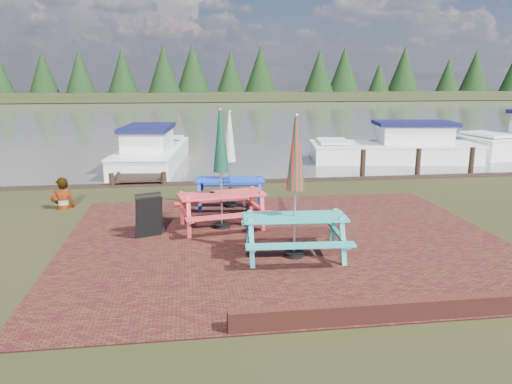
{
  "coord_description": "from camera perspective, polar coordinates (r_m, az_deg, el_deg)",
  "views": [
    {
      "loc": [
        -1.97,
        -8.65,
        3.32
      ],
      "look_at": [
        -0.57,
        1.27,
        1.0
      ],
      "focal_mm": 35.0,
      "sensor_mm": 36.0,
      "label": 1
    }
  ],
  "objects": [
    {
      "name": "jetty",
      "position": [
        20.24,
        -12.28,
        3.63
      ],
      "size": [
        1.76,
        9.08,
        1.0
      ],
      "color": "black",
      "rests_on": "ground"
    },
    {
      "name": "ground",
      "position": [
        9.48,
        4.54,
        -7.52
      ],
      "size": [
        120.0,
        120.0,
        0.0
      ],
      "primitive_type": "plane",
      "color": "black",
      "rests_on": "ground"
    },
    {
      "name": "picnic_table_teal",
      "position": [
        9.24,
        4.46,
        -2.01
      ],
      "size": [
        2.02,
        1.82,
        2.65
      ],
      "rotation": [
        0.0,
        0.0,
        -0.07
      ],
      "color": "teal",
      "rests_on": "ground"
    },
    {
      "name": "far_treeline",
      "position": [
        74.68,
        -6.68,
        12.94
      ],
      "size": [
        120.0,
        10.0,
        8.1
      ],
      "color": "black",
      "rests_on": "ground"
    },
    {
      "name": "boat_jetty",
      "position": [
        20.15,
        -11.84,
        4.32
      ],
      "size": [
        2.93,
        6.66,
        1.87
      ],
      "rotation": [
        0.0,
        0.0,
        -0.11
      ],
      "color": "white",
      "rests_on": "ground"
    },
    {
      "name": "boat_near",
      "position": [
        21.85,
        15.87,
        4.76
      ],
      "size": [
        7.16,
        3.4,
        1.86
      ],
      "rotation": [
        0.0,
        0.0,
        1.42
      ],
      "color": "white",
      "rests_on": "ground"
    },
    {
      "name": "brick_wall",
      "position": [
        8.12,
        23.72,
        -11.13
      ],
      "size": [
        6.21,
        1.79,
        0.3
      ],
      "color": "#4C1E16",
      "rests_on": "ground"
    },
    {
      "name": "water",
      "position": [
        45.82,
        -5.6,
        8.83
      ],
      "size": [
        120.0,
        60.0,
        0.02
      ],
      "primitive_type": "cube",
      "color": "#424038",
      "rests_on": "ground"
    },
    {
      "name": "person",
      "position": [
        13.61,
        -21.41,
        1.51
      ],
      "size": [
        0.69,
        0.56,
        1.62
      ],
      "primitive_type": "imported",
      "rotation": [
        0.0,
        0.0,
        3.47
      ],
      "color": "gray",
      "rests_on": "ground"
    },
    {
      "name": "paving",
      "position": [
        10.39,
        3.34,
        -5.56
      ],
      "size": [
        9.0,
        7.5,
        0.02
      ],
      "primitive_type": "cube",
      "color": "#3B1313",
      "rests_on": "ground"
    },
    {
      "name": "picnic_table_blue",
      "position": [
        12.87,
        -3.0,
        2.01
      ],
      "size": [
        1.93,
        1.75,
        2.46
      ],
      "rotation": [
        0.0,
        0.0,
        -0.1
      ],
      "color": "#1838B8",
      "rests_on": "ground"
    },
    {
      "name": "picnic_table_red",
      "position": [
        11.03,
        -3.98,
        0.46
      ],
      "size": [
        2.17,
        2.0,
        2.63
      ],
      "rotation": [
        0.0,
        0.0,
        0.18
      ],
      "color": "#D2363B",
      "rests_on": "ground"
    },
    {
      "name": "chalkboard",
      "position": [
        10.76,
        -12.1,
        -2.65
      ],
      "size": [
        0.6,
        0.7,
        0.9
      ],
      "rotation": [
        0.0,
        0.0,
        0.35
      ],
      "color": "black",
      "rests_on": "ground"
    }
  ]
}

